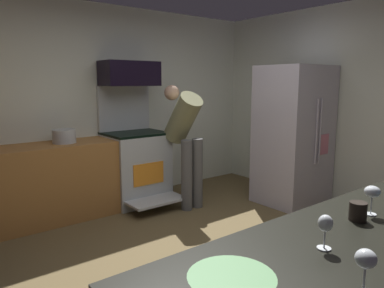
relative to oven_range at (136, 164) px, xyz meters
name	(u,v)px	position (x,y,z in m)	size (l,w,h in m)	color
ground_plane	(211,266)	(-0.36, -1.97, -0.52)	(5.20, 4.80, 0.02)	brown
wall_back	(96,105)	(-0.36, 0.37, 0.79)	(5.20, 0.12, 2.60)	silver
wall_right	(365,107)	(2.18, -1.97, 0.79)	(0.12, 4.80, 2.60)	silver
lower_cabinet_run	(37,185)	(-1.26, 0.01, -0.06)	(2.40, 0.60, 0.90)	#A16933
oven_range	(136,164)	(0.00, 0.00, 0.00)	(0.76, 1.00, 1.55)	#B9BFC1
microwave	(130,74)	(0.00, 0.09, 1.20)	(0.74, 0.38, 0.32)	black
refrigerator	(293,135)	(1.67, -1.29, 0.39)	(0.87, 0.75, 1.81)	#BEB6C4
person_cook	(185,135)	(0.42, -0.55, 0.42)	(0.31, 0.65, 1.57)	#585858
mixing_bowl_large	(231,287)	(-1.58, -3.44, 0.43)	(0.29, 0.29, 0.08)	#5E965C
wine_glass_near	(372,193)	(-0.45, -3.35, 0.51)	(0.08, 0.08, 0.16)	silver
wine_glass_mid	(325,225)	(-1.01, -3.42, 0.49)	(0.06, 0.06, 0.15)	silver
wine_glass_far	(366,261)	(-1.22, -3.70, 0.51)	(0.07, 0.07, 0.16)	silver
mug_coffee	(358,211)	(-0.59, -3.34, 0.44)	(0.09, 0.09, 0.10)	black
stock_pot	(64,136)	(-0.93, 0.01, 0.47)	(0.27, 0.27, 0.16)	#B5BABC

